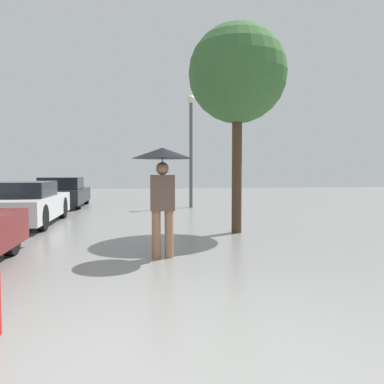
% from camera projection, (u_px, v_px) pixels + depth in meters
% --- Properties ---
extents(ground_plane, '(60.00, 60.00, 0.00)m').
position_uv_depth(ground_plane, '(163.00, 367.00, 2.86)').
color(ground_plane, slate).
extents(pedestrian, '(1.05, 1.05, 1.90)m').
position_uv_depth(pedestrian, '(162.00, 171.00, 6.42)').
color(pedestrian, '#9E7051').
rests_on(pedestrian, ground_plane).
extents(parked_car_middle, '(1.64, 4.29, 1.21)m').
position_uv_depth(parked_car_middle, '(26.00, 204.00, 10.54)').
color(parked_car_middle, silver).
rests_on(parked_car_middle, ground_plane).
extents(parked_car_farthest, '(1.84, 3.97, 1.25)m').
position_uv_depth(parked_car_farthest, '(62.00, 193.00, 15.85)').
color(parked_car_farthest, black).
rests_on(parked_car_farthest, ground_plane).
extents(tree, '(2.35, 2.35, 5.02)m').
position_uv_depth(tree, '(237.00, 75.00, 8.96)').
color(tree, '#473323').
rests_on(tree, ground_plane).
extents(street_lamp, '(0.33, 0.33, 4.62)m').
position_uv_depth(street_lamp, '(191.00, 139.00, 15.46)').
color(street_lamp, '#515456').
rests_on(street_lamp, ground_plane).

